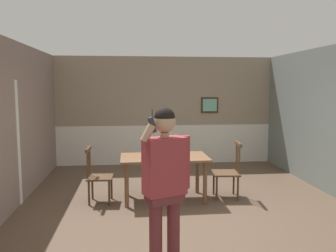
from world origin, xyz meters
TOP-DOWN VIEW (x-y plane):
  - ground_plane at (0.00, 0.00)m, footprint 7.64×7.64m
  - room_back_partition at (0.00, 3.48)m, footprint 5.63×0.17m
  - room_left_partition at (-2.81, 0.00)m, footprint 0.13×6.95m
  - dining_table at (-0.31, 0.53)m, footprint 1.52×0.87m
  - chair_near_window at (0.84, 0.54)m, footprint 0.51×0.51m
  - chair_by_doorway at (-1.45, 0.52)m, footprint 0.45×0.45m
  - person_figure at (-0.52, -1.84)m, footprint 0.54×0.38m

SIDE VIEW (x-z plane):
  - ground_plane at x=0.00m, z-range 0.00..0.00m
  - chair_by_doorway at x=-1.45m, z-range -0.02..0.94m
  - chair_near_window at x=0.84m, z-range -0.03..0.98m
  - dining_table at x=-0.31m, z-range 0.28..1.06m
  - person_figure at x=-0.52m, z-range 0.15..1.93m
  - room_back_partition at x=0.00m, z-range -0.05..2.69m
  - room_left_partition at x=-2.81m, z-range 0.00..2.74m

